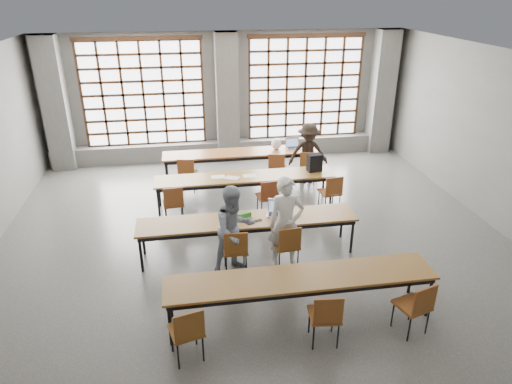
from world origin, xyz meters
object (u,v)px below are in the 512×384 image
Objects in this scene: student_back at (308,153)px; plastic_bag at (276,144)px; chair_mid_left at (173,201)px; student_female at (234,230)px; phone at (258,220)px; chair_near_mid at (326,314)px; mouse at (299,214)px; desk_row_b at (245,179)px; chair_near_right at (417,304)px; desk_row_a at (242,154)px; green_box at (244,215)px; chair_front_right at (288,243)px; chair_back_left at (187,171)px; chair_front_left at (236,247)px; chair_back_mid at (277,166)px; laptop_back at (293,145)px; backpack at (315,163)px; desk_row_d at (301,280)px; chair_near_left at (187,329)px; chair_back_right at (308,164)px; chair_mid_right at (332,190)px; laptop_front at (277,211)px; chair_mid_centre at (268,194)px; student_male at (286,223)px; desk_row_c at (248,222)px; red_pouch at (186,327)px.

plastic_bag is (-0.70, 0.55, 0.11)m from student_back.
student_female is at bearing -60.84° from chair_mid_left.
phone is at bearing -44.11° from chair_mid_left.
chair_near_mid is 2.54m from mouse.
desk_row_b is 4.89m from chair_near_right.
student_female reaches higher than desk_row_a.
chair_front_right is at bearing -47.16° from green_box.
chair_mid_left is 2.17m from student_female.
student_female is at bearing 138.99° from chair_near_right.
chair_back_left is 3.08m from green_box.
chair_back_left is 3.97m from chair_front_right.
chair_front_left is at bearing -154.05° from mouse.
chair_back_mid is 1.00× the size of chair_front_left.
desk_row_a is 1.36m from laptop_back.
chair_front_left is at bearing -110.28° from plastic_bag.
backpack is at bearing 76.14° from chair_near_mid.
chair_near_left is (-1.68, -0.63, -0.13)m from desk_row_d.
desk_row_a is 4.55× the size of chair_back_right.
chair_front_right is 0.55× the size of student_female.
desk_row_d is 5.14m from chair_back_left.
chair_mid_right reaches higher than phone.
chair_back_left reaches higher than phone.
chair_near_right is at bearing 0.02° from chair_near_left.
laptop_front is at bearing 92.97° from chair_near_mid.
chair_mid_centre is at bearing -83.28° from desk_row_a.
chair_front_left is at bearing 65.57° from chair_near_left.
chair_mid_centre is at bearing 40.18° from student_female.
green_box is (1.12, 2.61, 0.24)m from chair_near_left.
desk_row_d is at bearing -60.45° from chair_mid_left.
laptop_front is at bearing 119.08° from chair_near_right.
student_male reaches higher than chair_back_right.
desk_row_b is 2.67m from chair_front_right.
desk_row_d is 40.82× the size of mouse.
chair_back_left is 3.04m from backpack.
chair_mid_right is 8.98× the size of mouse.
desk_row_c is 4.55× the size of chair_mid_centre.
chair_back_left is at bearing 107.44° from chair_near_mid.
chair_front_right is 0.52× the size of student_male.
red_pouch is (-2.14, -2.44, -0.25)m from mouse.
chair_mid_right is 2.40m from student_male.
laptop_back is at bearing 7.59° from plastic_bag.
mouse is 2.27m from backpack.
desk_row_a is 1.00× the size of desk_row_d.
chair_near_left is at bearing -91.41° from chair_back_left.
chair_near_mid is 6.77× the size of phone.
phone is (-1.78, -3.09, 0.20)m from chair_back_right.
student_female is 3.34m from backpack.
desk_row_a is at bearing 84.84° from desk_row_b.
student_female is at bearing -138.50° from backpack.
student_male is at bearing -126.10° from mouse.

